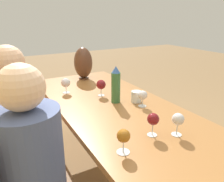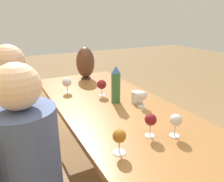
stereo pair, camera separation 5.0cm
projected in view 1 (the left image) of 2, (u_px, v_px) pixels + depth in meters
name	position (u px, v px, depth m)	size (l,w,h in m)	color
dining_table	(122.00, 119.00, 1.64)	(2.21, 0.83, 0.73)	#936033
water_bottle	(116.00, 85.00, 1.71)	(0.07, 0.07, 0.30)	#336638
water_tumbler	(136.00, 97.00, 1.75)	(0.08, 0.08, 0.09)	silver
vase	(83.00, 63.00, 2.33)	(0.20, 0.20, 0.34)	#4C2D1E
wine_glass_0	(178.00, 120.00, 1.25)	(0.07, 0.07, 0.14)	silver
wine_glass_1	(153.00, 120.00, 1.24)	(0.07, 0.07, 0.14)	silver
wine_glass_2	(143.00, 96.00, 1.65)	(0.07, 0.07, 0.13)	silver
wine_glass_3	(123.00, 137.00, 1.09)	(0.07, 0.07, 0.13)	silver
wine_glass_4	(66.00, 83.00, 1.94)	(0.08, 0.08, 0.14)	silver
wine_glass_5	(101.00, 85.00, 1.87)	(0.08, 0.08, 0.14)	silver
chair_far	(9.00, 141.00, 1.62)	(0.44, 0.44, 0.94)	brown
person_near	(36.00, 170.00, 1.10)	(0.32, 0.32, 1.21)	#2D2D38
person_far	(19.00, 121.00, 1.61)	(0.34, 0.34, 1.21)	#2D2D38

